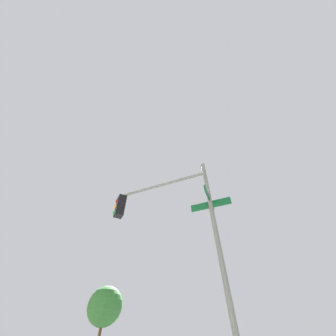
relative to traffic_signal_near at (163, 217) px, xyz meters
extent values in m
cylinder|color=slate|center=(-1.09, -0.89, -1.19)|extent=(0.12, 0.12, 5.65)
cylinder|color=slate|center=(0.10, 0.08, 1.24)|extent=(2.44, 2.01, 0.09)
cube|color=black|center=(1.28, 1.05, 0.79)|extent=(0.28, 0.28, 0.80)
sphere|color=red|center=(1.40, 1.14, 1.04)|extent=(0.18, 0.18, 0.18)
sphere|color=orange|center=(1.40, 1.14, 0.79)|extent=(0.18, 0.18, 0.18)
sphere|color=green|center=(1.40, 1.14, 0.54)|extent=(0.18, 0.18, 0.18)
cube|color=#0F5128|center=(-1.09, -0.89, 0.05)|extent=(0.88, 0.73, 0.20)
cube|color=#0F5128|center=(-1.09, -0.89, 0.27)|extent=(0.66, 0.80, 0.20)
sphere|color=#2D6B2D|center=(15.54, -2.25, 0.09)|extent=(2.92, 2.92, 2.92)
camera|label=1|loc=(-4.31, 2.13, -2.84)|focal=19.66mm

